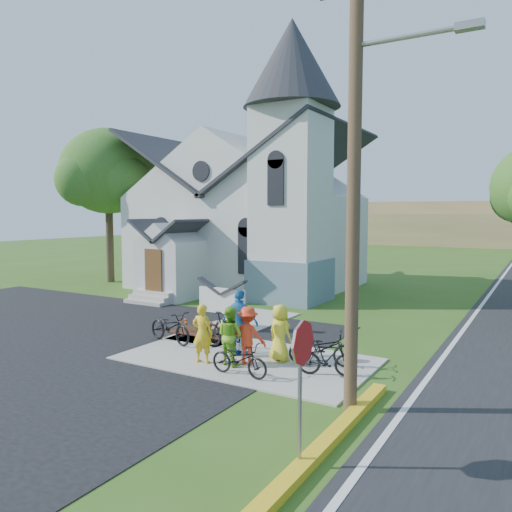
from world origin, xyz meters
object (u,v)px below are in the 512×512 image
Objects in this scene: bike_0 at (170,327)px; bike_4 at (322,348)px; church_sign at (222,301)px; cyclist_2 at (240,323)px; stop_sign at (302,362)px; cyclist_1 at (230,335)px; cyclist_3 at (248,335)px; cyclist_0 at (202,333)px; cyclist_4 at (280,333)px; bike_2 at (239,359)px; utility_pole at (357,152)px; bike_1 at (226,331)px; bike_3 at (327,358)px.

bike_4 is at bearing -74.47° from bike_0.
cyclist_2 is at bearing -47.18° from church_sign.
stop_sign reaches higher than cyclist_1.
cyclist_2 reaches higher than cyclist_3.
cyclist_1 is at bearing 97.89° from cyclist_2.
stop_sign is at bearing 131.95° from cyclist_0.
cyclist_4 is (3.93, 0.03, 0.29)m from bike_0.
church_sign is at bearing 47.18° from bike_4.
church_sign is at bearing 40.65° from bike_2.
cyclist_3 is at bearing 130.44° from stop_sign.
cyclist_2 is (-4.15, 2.09, -4.38)m from utility_pole.
bike_1 is 2.46m from bike_2.
utility_pole is 5.99m from cyclist_3.
stop_sign is 5.67m from cyclist_3.
cyclist_2 is at bearing 131.35° from stop_sign.
cyclist_3 is (0.39, 0.28, -0.01)m from cyclist_1.
cyclist_1 is 1.01× the size of cyclist_4.
cyclist_2 is 2.92m from bike_3.
cyclist_2 is 1.24m from cyclist_4.
cyclist_0 is at bearing 29.83° from cyclist_1.
bike_0 is 1.29× the size of bike_3.
bike_2 is 1.08m from cyclist_3.
bike_3 is (2.64, 0.47, -0.35)m from cyclist_1.
stop_sign reaches higher than bike_1.
cyclist_1 is 0.88× the size of bike_4.
bike_1 is at bearing 59.54° from bike_3.
bike_2 is 1.73m from cyclist_4.
cyclist_3 is 0.87× the size of bike_4.
cyclist_4 is 1.25m from bike_4.
bike_0 is 1.22× the size of cyclist_4.
bike_3 is (5.57, -0.48, -0.06)m from bike_0.
bike_1 is (-0.92, 1.15, -0.24)m from cyclist_1.
cyclist_3 is at bearing -165.62° from cyclist_0.
cyclist_4 is at bearing -8.18° from bike_2.
church_sign is 1.38× the size of cyclist_4.
cyclist_4 is (0.28, 1.67, 0.37)m from bike_2.
utility_pole is 5.14× the size of bike_0.
cyclist_3 is 2.29m from bike_3.
cyclist_1 is at bearing 100.34° from bike_4.
bike_0 is 5.13m from bike_4.
bike_0 reaches higher than bike_3.
stop_sign is 8.60m from bike_0.
cyclist_0 reaches higher than bike_1.
cyclist_4 is (1.21, 0.17, -0.17)m from cyclist_2.
cyclist_0 is 3.50m from bike_3.
cyclist_0 is 1.03× the size of cyclist_4.
bike_2 is (1.65, -1.83, -0.13)m from bike_1.
cyclist_3 is 0.94m from cyclist_4.
utility_pole is 7.24m from bike_1.
cyclist_1 reaches higher than cyclist_3.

